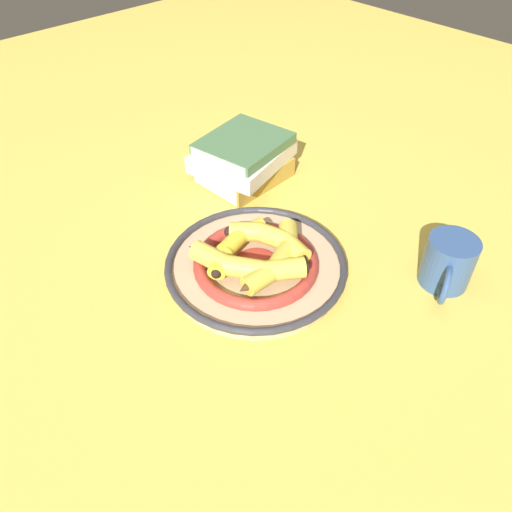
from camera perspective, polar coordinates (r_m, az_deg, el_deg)
ground_plane at (r=0.88m, az=-2.15°, el=-1.31°), size 2.80×2.80×0.00m
decorative_bowl at (r=0.86m, az=0.00°, el=-1.07°), size 0.31×0.31×0.03m
banana_a at (r=0.81m, az=-1.35°, el=-1.02°), size 0.13×0.19×0.04m
banana_b at (r=0.82m, az=2.39°, el=-0.32°), size 0.18×0.09×0.03m
banana_c at (r=0.86m, az=1.81°, el=1.91°), size 0.08×0.17×0.03m
banana_d at (r=0.85m, az=-2.42°, el=1.33°), size 0.16×0.07×0.03m
book_stack at (r=1.07m, az=-1.50°, el=10.98°), size 0.22×0.20×0.10m
coffee_mug at (r=0.88m, az=21.13°, el=-0.68°), size 0.13×0.09×0.09m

